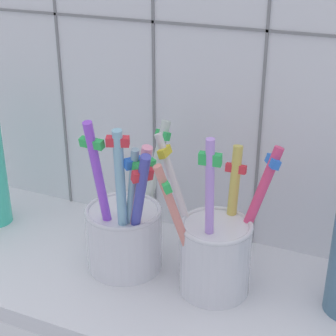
# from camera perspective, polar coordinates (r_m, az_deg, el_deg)

# --- Properties ---
(counter_slab) EXTENTS (0.64, 0.22, 0.02)m
(counter_slab) POSITION_cam_1_polar(r_m,az_deg,el_deg) (0.61, -0.24, -12.19)
(counter_slab) COLOR silver
(counter_slab) RESTS_ON ground
(tile_wall_back) EXTENTS (0.64, 0.02, 0.45)m
(tile_wall_back) POSITION_cam_1_polar(r_m,az_deg,el_deg) (0.62, 4.38, 10.44)
(tile_wall_back) COLOR white
(tile_wall_back) RESTS_ON ground
(toothbrush_cup_left) EXTENTS (0.10, 0.13, 0.19)m
(toothbrush_cup_left) POSITION_cam_1_polar(r_m,az_deg,el_deg) (0.60, -4.46, -6.50)
(toothbrush_cup_left) COLOR silver
(toothbrush_cup_left) RESTS_ON counter_slab
(toothbrush_cup_right) EXTENTS (0.12, 0.09, 0.18)m
(toothbrush_cup_right) POSITION_cam_1_polar(r_m,az_deg,el_deg) (0.57, 4.90, -8.46)
(toothbrush_cup_right) COLOR silver
(toothbrush_cup_right) RESTS_ON counter_slab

